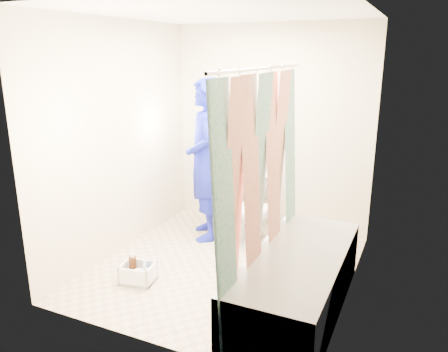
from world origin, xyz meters
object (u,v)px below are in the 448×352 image
at_px(toilet, 254,209).
at_px(plumber, 205,160).
at_px(bathtub, 297,280).
at_px(cleaning_caddy, 139,274).

bearing_deg(toilet, plumber, 173.04).
height_order(bathtub, cleaning_caddy, bathtub).
bearing_deg(plumber, toilet, 71.50).
bearing_deg(toilet, bathtub, -76.53).
xyz_separation_m(bathtub, toilet, (-0.84, 1.19, 0.09)).
xyz_separation_m(plumber, cleaning_caddy, (-0.08, -1.22, -0.82)).
bearing_deg(cleaning_caddy, bathtub, -3.26).
relative_size(toilet, cleaning_caddy, 2.16).
relative_size(bathtub, plumber, 0.97).
bearing_deg(bathtub, toilet, 125.10).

